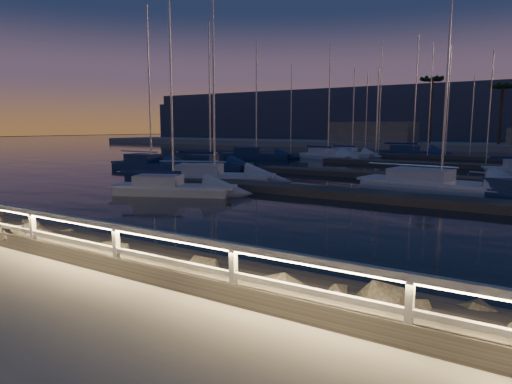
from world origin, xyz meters
TOP-DOWN VIEW (x-y plane):
  - ground at (0.00, 0.00)m, footprint 400.00×400.00m
  - harbor_water at (0.00, 31.22)m, footprint 400.00×440.00m
  - guard_rail at (-0.07, -0.00)m, footprint 44.11×0.12m
  - riprap at (-1.93, 1.26)m, footprint 36.40×2.91m
  - floating_docks at (0.00, 32.50)m, footprint 22.00×36.00m
  - far_shore at (-0.12, 74.05)m, footprint 160.00×14.00m
  - palm_left at (-8.00, 72.00)m, footprint 3.00×3.00m
  - palm_center at (2.00, 73.00)m, footprint 3.00×3.00m
  - distant_hills at (-22.13, 133.69)m, footprint 230.00×37.50m
  - sailboat_a at (-20.22, 21.73)m, footprint 8.08×2.64m
  - sailboat_b at (-8.67, 11.93)m, footprint 6.86×4.35m
  - sailboat_e at (-16.40, 24.98)m, footprint 7.56×3.13m
  - sailboat_f at (-10.12, 17.38)m, footprint 8.03×5.14m
  - sailboat_h at (3.24, 21.07)m, footprint 9.58×4.04m
  - sailboat_i at (-20.20, 38.27)m, footprint 8.19×5.29m
  - sailboat_j at (-12.95, 42.34)m, footprint 7.80×4.54m
  - sailboat_m at (-12.19, 48.04)m, footprint 6.59×3.09m
  - sailboat_n at (-6.16, 53.23)m, footprint 9.05×4.28m

SIDE VIEW (x-z plane):
  - harbor_water at x=0.00m, z-range -1.27..-0.67m
  - floating_docks at x=0.00m, z-range -0.60..-0.20m
  - sailboat_b at x=-8.67m, z-range -5.90..5.50m
  - sailboat_m at x=-12.19m, z-range -5.64..5.26m
  - sailboat_j at x=-12.95m, z-range -6.60..6.26m
  - riprap at x=-1.93m, z-range -0.87..0.54m
  - sailboat_f at x=-10.12m, z-range -6.83..6.52m
  - sailboat_h at x=3.24m, z-range -8.01..7.71m
  - sailboat_e at x=-16.40m, z-range -6.44..6.13m
  - sailboat_i at x=-20.20m, z-range -6.98..6.73m
  - sailboat_a at x=-20.22m, z-range -6.98..6.73m
  - sailboat_n at x=-6.16m, z-range -7.56..7.32m
  - ground at x=0.00m, z-range 0.00..0.00m
  - far_shore at x=-0.12m, z-range -2.31..2.89m
  - guard_rail at x=-0.07m, z-range 0.24..1.30m
  - distant_hills at x=-22.13m, z-range -4.26..13.74m
  - palm_center at x=2.00m, z-range 3.93..13.63m
  - palm_left at x=-8.00m, z-range 4.54..15.74m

